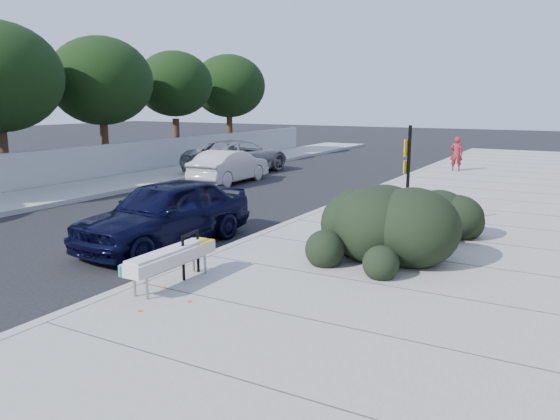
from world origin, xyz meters
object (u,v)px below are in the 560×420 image
(bench, at_px, (171,258))
(wagon_silver, at_px, (229,166))
(sign_post, at_px, (408,171))
(bike_rack, at_px, (191,250))
(sedan_navy, at_px, (165,213))
(suv_silver, at_px, (238,156))
(pedestrian, at_px, (456,154))

(bench, xyz_separation_m, wagon_silver, (-6.60, 11.33, 0.04))
(sign_post, bearing_deg, bench, -95.68)
(bike_rack, xyz_separation_m, sedan_navy, (-2.24, 1.87, 0.13))
(sedan_navy, bearing_deg, suv_silver, 121.14)
(bike_rack, relative_size, sedan_navy, 0.18)
(pedestrian, bearing_deg, bike_rack, 82.08)
(sedan_navy, height_order, pedestrian, pedestrian)
(suv_silver, distance_m, pedestrian, 10.13)
(sign_post, bearing_deg, bike_rack, -97.43)
(sign_post, xyz_separation_m, sedan_navy, (-4.58, -3.77, -0.84))
(bench, bearing_deg, wagon_silver, 120.33)
(wagon_silver, xyz_separation_m, pedestrian, (7.50, 7.50, 0.25))
(bench, height_order, sedan_navy, sedan_navy)
(wagon_silver, bearing_deg, sign_post, 147.66)
(bench, distance_m, pedestrian, 18.86)
(bench, distance_m, wagon_silver, 13.11)
(sedan_navy, bearing_deg, wagon_silver, 120.73)
(sign_post, distance_m, sedan_navy, 5.99)
(suv_silver, xyz_separation_m, pedestrian, (9.00, 4.64, 0.16))
(wagon_silver, bearing_deg, bike_rack, 119.09)
(sign_post, distance_m, wagon_silver, 10.36)
(bench, distance_m, sign_post, 6.67)
(wagon_silver, bearing_deg, sedan_navy, 113.68)
(sedan_navy, relative_size, pedestrian, 2.91)
(bench, bearing_deg, bike_rack, 89.87)
(sedan_navy, bearing_deg, sign_post, 44.17)
(bike_rack, distance_m, suv_silver, 15.88)
(bench, xyz_separation_m, sign_post, (2.34, 6.17, 0.99))
(wagon_silver, height_order, suv_silver, suv_silver)
(sign_post, relative_size, suv_silver, 0.47)
(suv_silver, bearing_deg, wagon_silver, 123.16)
(suv_silver, bearing_deg, sedan_navy, 121.91)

